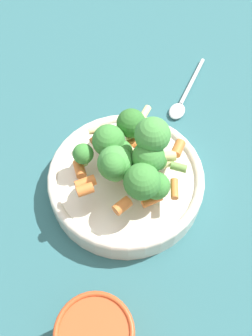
# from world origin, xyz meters

# --- Properties ---
(ground_plane) EXTENTS (3.00, 3.00, 0.00)m
(ground_plane) POSITION_xyz_m (0.00, 0.00, 0.00)
(ground_plane) COLOR #2D6066
(bowl) EXTENTS (0.22, 0.22, 0.04)m
(bowl) POSITION_xyz_m (0.00, 0.00, 0.02)
(bowl) COLOR silver
(bowl) RESTS_ON ground_plane
(pasta_salad) EXTENTS (0.18, 0.16, 0.10)m
(pasta_salad) POSITION_xyz_m (-0.00, 0.01, 0.09)
(pasta_salad) COLOR #8CB766
(pasta_salad) RESTS_ON bowl
(spoon) EXTENTS (0.15, 0.03, 0.01)m
(spoon) POSITION_xyz_m (-0.20, 0.03, 0.01)
(spoon) COLOR silver
(spoon) RESTS_ON ground_plane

